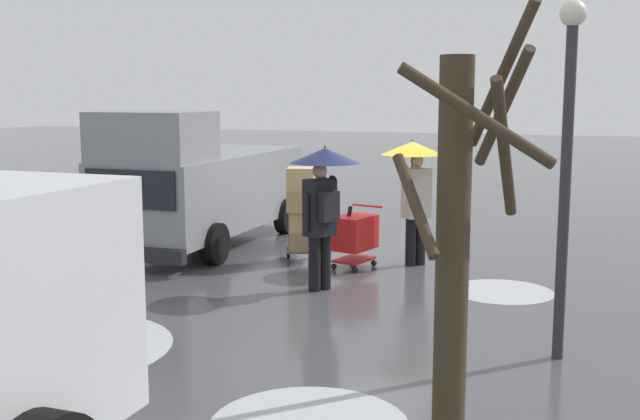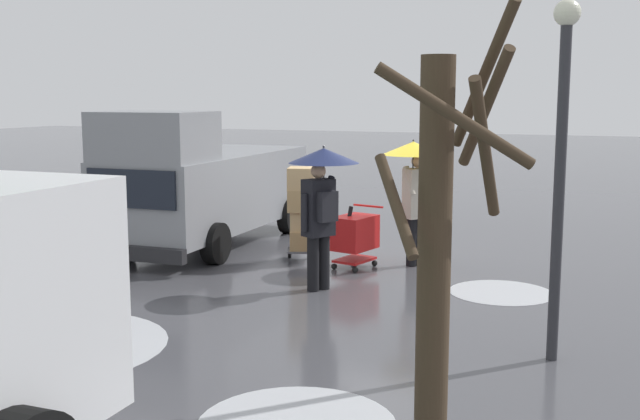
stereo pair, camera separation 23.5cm
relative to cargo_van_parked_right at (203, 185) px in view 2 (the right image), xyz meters
name	(u,v)px [view 2 (the right image)]	position (x,y,z in m)	size (l,w,h in m)	color
ground_plane	(357,263)	(-3.25, 0.38, -1.18)	(90.00, 90.00, 0.00)	#4C4C51
slush_patch_near_cluster	(501,292)	(-5.87, 1.47, -1.18)	(1.52, 1.52, 0.01)	silver
slush_patch_mid_street	(45,345)	(-1.34, 5.92, -1.18)	(2.82, 2.82, 0.01)	silver
slush_patch_far_side	(28,290)	(0.67, 3.98, -1.18)	(1.31, 1.31, 0.01)	silver
cargo_van_parked_right	(203,185)	(0.00, 0.00, 0.00)	(2.29, 5.38, 2.60)	gray
shopping_cart_vendor	(355,234)	(-3.32, 0.72, -0.61)	(0.72, 0.92, 1.04)	red
hand_dolly_boxes	(302,209)	(-2.32, 0.61, -0.24)	(0.71, 0.83, 1.65)	#515156
pedestrian_pink_side	(322,185)	(-3.35, 2.28, 0.39)	(1.04, 1.04, 2.15)	black
pedestrian_black_side	(415,173)	(-4.20, 0.20, 0.41)	(1.04, 1.04, 2.15)	black
bare_tree_near	(438,257)	(-6.32, 7.51, 0.58)	(1.17, 1.27, 3.53)	#423323
street_lamp	(561,144)	(-6.84, 4.22, 1.19)	(0.28, 0.28, 3.86)	#2D2D33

